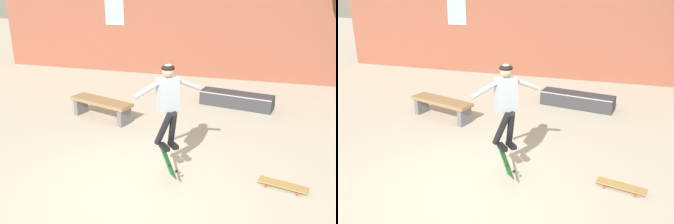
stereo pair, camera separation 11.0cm
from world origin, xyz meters
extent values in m
plane|color=beige|center=(0.00, 0.00, 0.00)|extent=(40.00, 40.00, 0.00)
cube|color=#93513D|center=(0.00, 7.46, 2.18)|extent=(15.56, 0.40, 4.35)
cube|color=#99B7C6|center=(-3.38, 7.25, 2.13)|extent=(0.70, 0.02, 0.90)
cube|color=#99754C|center=(-1.93, 2.76, 0.46)|extent=(1.74, 0.95, 0.08)
cube|color=slate|center=(-2.62, 2.98, 0.21)|extent=(0.23, 0.41, 0.42)
cube|color=slate|center=(-1.24, 2.55, 0.21)|extent=(0.23, 0.41, 0.42)
cube|color=#38383D|center=(1.22, 4.56, 0.19)|extent=(2.02, 0.85, 0.38)
cube|color=#B7B7BC|center=(1.18, 4.31, 0.37)|extent=(1.94, 0.38, 0.02)
cube|color=#9EA8B2|center=(0.42, 0.43, 1.57)|extent=(0.42, 0.41, 0.60)
sphere|color=tan|center=(0.42, 0.43, 1.99)|extent=(0.30, 0.30, 0.21)
ellipsoid|color=black|center=(0.42, 0.43, 2.03)|extent=(0.31, 0.31, 0.12)
cylinder|color=black|center=(0.48, 0.48, 0.98)|extent=(0.28, 0.45, 0.70)
cube|color=black|center=(0.50, 0.46, 0.65)|extent=(0.25, 0.26, 0.07)
cylinder|color=black|center=(0.35, 0.37, 0.98)|extent=(0.42, 0.33, 0.70)
cube|color=black|center=(0.37, 0.35, 0.65)|extent=(0.25, 0.26, 0.07)
cylinder|color=#9EA8B2|center=(0.70, 0.67, 1.72)|extent=(0.43, 0.38, 0.28)
cylinder|color=#9EA8B2|center=(0.14, 0.19, 1.72)|extent=(0.43, 0.38, 0.28)
cube|color=#237F38|center=(0.42, 0.35, 0.43)|extent=(0.51, 0.79, 0.42)
cylinder|color=black|center=(0.54, 0.09, 0.46)|extent=(0.08, 0.07, 0.06)
cylinder|color=black|center=(0.62, 0.21, 0.29)|extent=(0.08, 0.07, 0.06)
cylinder|color=black|center=(0.28, 0.51, 0.62)|extent=(0.08, 0.07, 0.06)
cylinder|color=black|center=(0.37, 0.63, 0.44)|extent=(0.08, 0.07, 0.06)
cube|color=#AD894C|center=(2.40, 0.62, 0.07)|extent=(0.86, 0.41, 0.02)
cylinder|color=#DB3D33|center=(2.12, 0.58, 0.03)|extent=(0.06, 0.03, 0.05)
cylinder|color=#DB3D33|center=(2.18, 0.80, 0.03)|extent=(0.06, 0.03, 0.05)
cylinder|color=#DB3D33|center=(2.63, 0.45, 0.03)|extent=(0.06, 0.03, 0.05)
cylinder|color=#DB3D33|center=(2.68, 0.67, 0.03)|extent=(0.06, 0.03, 0.05)
camera|label=1|loc=(1.96, -5.22, 3.50)|focal=40.00mm
camera|label=2|loc=(2.07, -5.19, 3.50)|focal=40.00mm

